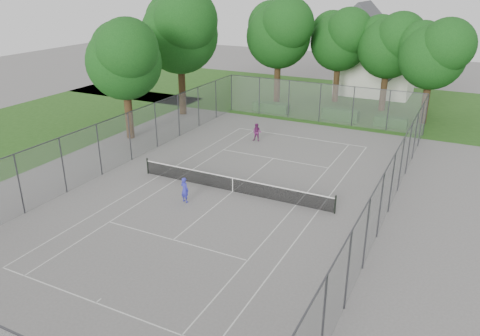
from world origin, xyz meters
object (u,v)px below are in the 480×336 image
at_px(house, 377,58).
at_px(woman_player, 257,132).
at_px(girl_player, 185,190).
at_px(tennis_net, 233,184).

distance_m(house, woman_player, 22.11).
bearing_deg(woman_player, girl_player, -93.30).
height_order(house, girl_player, house).
relative_size(tennis_net, house, 1.30).
height_order(tennis_net, girl_player, girl_player).
xyz_separation_m(tennis_net, house, (2.03, 30.77, 3.46)).
relative_size(house, woman_player, 6.75).
bearing_deg(girl_player, house, -82.57).
xyz_separation_m(tennis_net, woman_player, (-2.73, 9.42, 0.22)).
bearing_deg(tennis_net, woman_player, 106.16).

